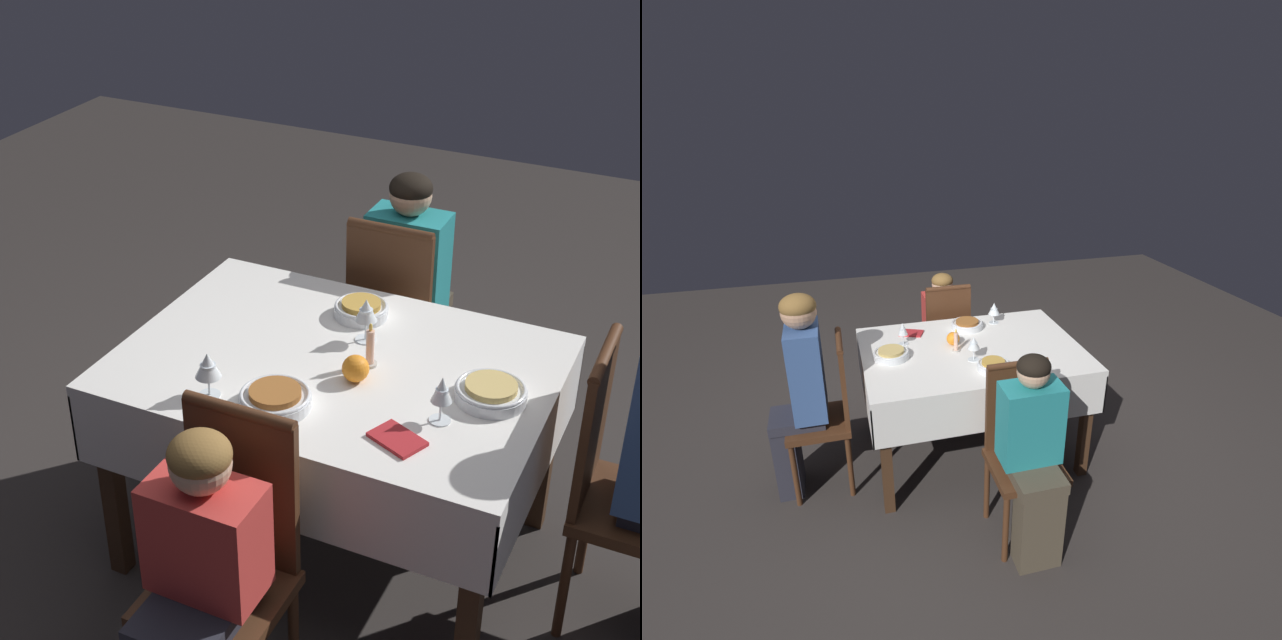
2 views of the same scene
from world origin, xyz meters
TOP-DOWN VIEW (x-y plane):
  - ground_plane at (0.00, 0.00)m, footprint 8.00×8.00m
  - dining_table at (0.00, 0.00)m, footprint 1.36×0.98m
  - chair_west at (-0.89, -0.09)m, footprint 0.36×0.36m
  - chair_south at (0.07, -0.70)m, footprint 0.36×0.36m
  - chair_north at (0.00, 0.70)m, footprint 0.36×0.36m
  - person_adult_denim at (-1.04, -0.09)m, footprint 0.34×0.30m
  - person_child_teal at (0.07, -0.86)m, footprint 0.30×0.33m
  - person_child_red at (0.00, 0.87)m, footprint 0.30×0.33m
  - bowl_west at (-0.50, 0.00)m, footprint 0.22×0.22m
  - wine_glass_west at (-0.40, 0.17)m, footprint 0.06×0.06m
  - bowl_south at (0.05, -0.30)m, footprint 0.19×0.19m
  - wine_glass_south at (-0.03, -0.16)m, footprint 0.07×0.07m
  - bowl_north at (0.06, 0.31)m, footprint 0.22×0.22m
  - wine_glass_north at (0.26, 0.34)m, footprint 0.08×0.08m
  - candle_centerpiece at (-0.10, -0.02)m, footprint 0.05×0.05m
  - orange_fruit at (-0.10, 0.08)m, footprint 0.08×0.08m
  - napkin_red_folded at (-0.33, 0.31)m, footprint 0.18×0.15m

SIDE VIEW (x-z plane):
  - ground_plane at x=0.00m, z-range 0.00..0.00m
  - chair_west at x=-0.89m, z-range 0.04..1.02m
  - chair_south at x=0.07m, z-range 0.04..1.02m
  - chair_north at x=0.00m, z-range 0.04..1.02m
  - person_child_red at x=0.00m, z-range 0.05..1.06m
  - person_child_teal at x=0.07m, z-range 0.05..1.16m
  - dining_table at x=0.00m, z-range 0.29..1.06m
  - person_adult_denim at x=-1.04m, z-range 0.08..1.34m
  - napkin_red_folded at x=-0.33m, z-range 0.77..0.78m
  - bowl_west at x=-0.50m, z-range 0.77..0.82m
  - bowl_north at x=0.06m, z-range 0.77..0.82m
  - bowl_south at x=0.05m, z-range 0.77..0.82m
  - orange_fruit at x=-0.10m, z-range 0.77..0.85m
  - candle_centerpiece at x=-0.10m, z-range 0.75..0.90m
  - wine_glass_west at x=-0.40m, z-range 0.80..0.94m
  - wine_glass_north at x=0.26m, z-range 0.80..0.94m
  - wine_glass_south at x=-0.03m, z-range 0.80..0.95m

